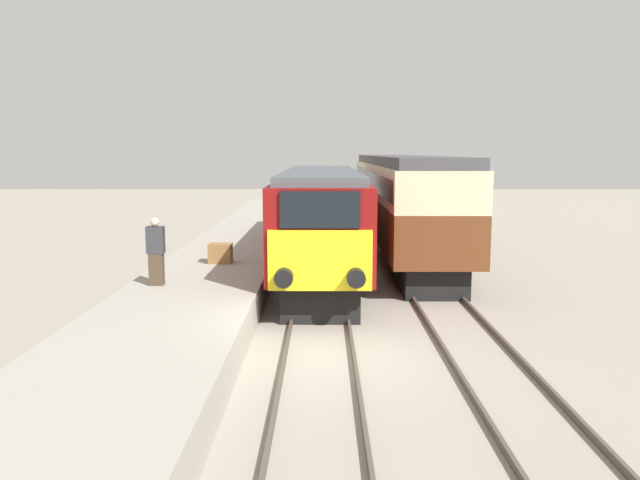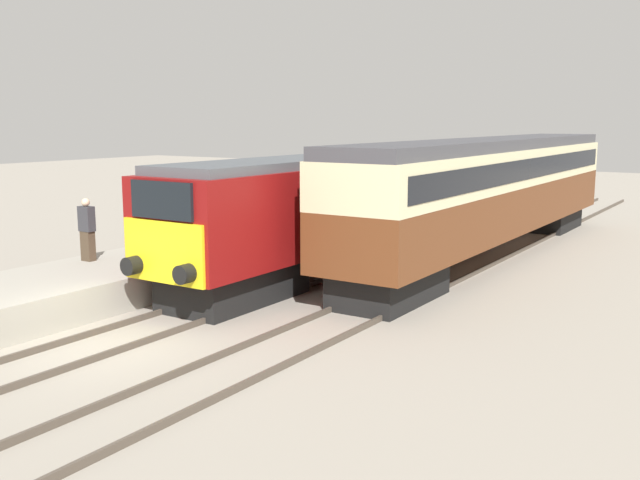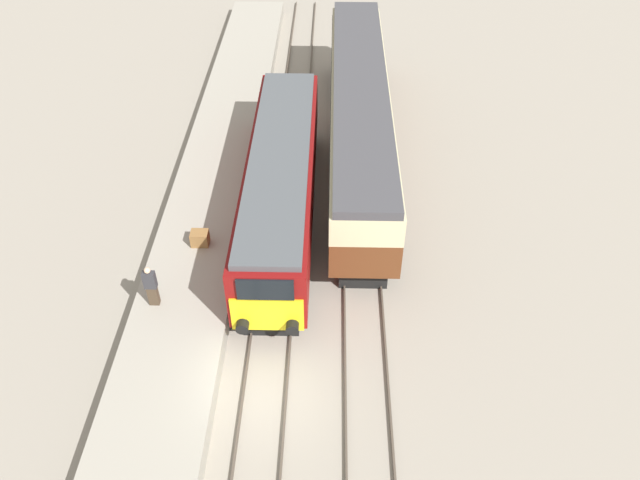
{
  "view_description": "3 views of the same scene",
  "coord_description": "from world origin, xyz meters",
  "px_view_note": "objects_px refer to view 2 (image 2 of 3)",
  "views": [
    {
      "loc": [
        0.08,
        -12.63,
        4.28
      ],
      "look_at": [
        0.0,
        1.98,
        2.21
      ],
      "focal_mm": 35.0,
      "sensor_mm": 36.0,
      "label": 1
    },
    {
      "loc": [
        11.89,
        -9.68,
        4.76
      ],
      "look_at": [
        1.7,
        5.98,
        1.6
      ],
      "focal_mm": 40.0,
      "sensor_mm": 36.0,
      "label": 2
    },
    {
      "loc": [
        2.1,
        -12.24,
        17.5
      ],
      "look_at": [
        1.7,
        5.98,
        1.6
      ],
      "focal_mm": 35.0,
      "sensor_mm": 36.0,
      "label": 3
    }
  ],
  "objects_px": {
    "locomotive": "(328,207)",
    "passenger_carriage": "(492,185)",
    "person_on_platform": "(87,230)",
    "luggage_crate": "(199,238)"
  },
  "relations": [
    {
      "from": "locomotive",
      "to": "passenger_carriage",
      "type": "height_order",
      "value": "passenger_carriage"
    },
    {
      "from": "person_on_platform",
      "to": "luggage_crate",
      "type": "height_order",
      "value": "person_on_platform"
    },
    {
      "from": "person_on_platform",
      "to": "luggage_crate",
      "type": "bearing_deg",
      "value": 71.31
    },
    {
      "from": "passenger_carriage",
      "to": "luggage_crate",
      "type": "height_order",
      "value": "passenger_carriage"
    },
    {
      "from": "person_on_platform",
      "to": "luggage_crate",
      "type": "xyz_separation_m",
      "value": [
        1.11,
        3.29,
        -0.58
      ]
    },
    {
      "from": "luggage_crate",
      "to": "person_on_platform",
      "type": "bearing_deg",
      "value": -108.69
    },
    {
      "from": "locomotive",
      "to": "person_on_platform",
      "type": "bearing_deg",
      "value": -125.9
    },
    {
      "from": "passenger_carriage",
      "to": "luggage_crate",
      "type": "relative_size",
      "value": 28.08
    },
    {
      "from": "person_on_platform",
      "to": "luggage_crate",
      "type": "relative_size",
      "value": 2.52
    },
    {
      "from": "passenger_carriage",
      "to": "person_on_platform",
      "type": "bearing_deg",
      "value": -124.36
    }
  ]
}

